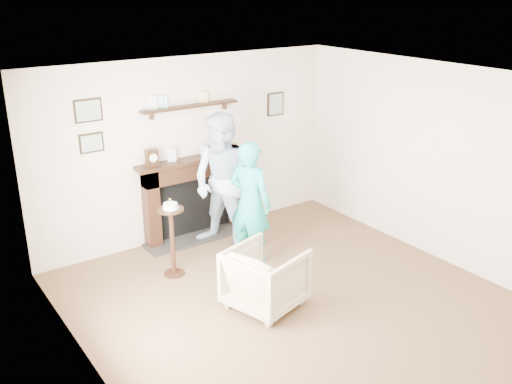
% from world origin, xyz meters
% --- Properties ---
extents(ground, '(5.00, 5.00, 0.00)m').
position_xyz_m(ground, '(0.00, 0.00, 0.00)').
color(ground, brown).
rests_on(ground, ground).
extents(room_shell, '(4.54, 5.02, 2.52)m').
position_xyz_m(room_shell, '(-0.00, 0.69, 1.62)').
color(room_shell, beige).
rests_on(room_shell, ground).
extents(armchair, '(0.93, 0.92, 0.69)m').
position_xyz_m(armchair, '(-0.30, 0.30, 0.00)').
color(armchair, tan).
rests_on(armchair, ground).
extents(man, '(1.01, 1.10, 1.84)m').
position_xyz_m(man, '(0.14, 1.85, 0.00)').
color(man, '#B0BCDD').
rests_on(man, ground).
extents(woman, '(0.58, 0.69, 1.59)m').
position_xyz_m(woman, '(0.19, 1.31, 0.00)').
color(woman, teal).
rests_on(woman, ground).
extents(pedestal_table, '(0.31, 0.31, 1.00)m').
position_xyz_m(pedestal_table, '(-0.80, 1.53, 0.62)').
color(pedestal_table, black).
rests_on(pedestal_table, ground).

